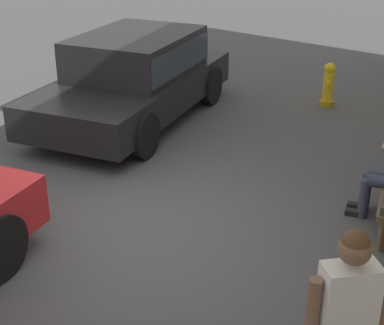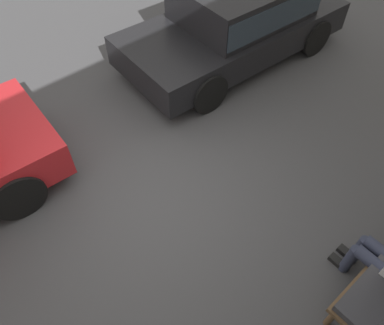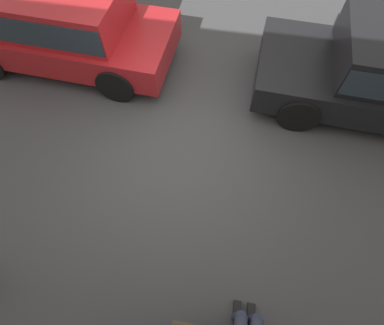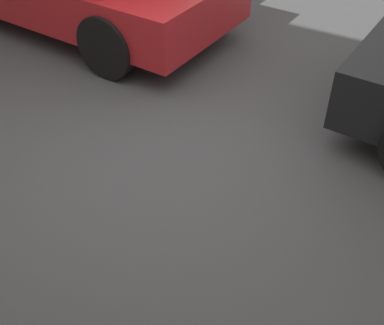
# 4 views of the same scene
# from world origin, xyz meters

# --- Properties ---
(ground_plane) EXTENTS (60.00, 60.00, 0.00)m
(ground_plane) POSITION_xyz_m (0.00, 0.00, 0.00)
(ground_plane) COLOR #424244
(parked_car_near) EXTENTS (4.37, 2.14, 1.46)m
(parked_car_near) POSITION_xyz_m (-3.37, -1.67, 0.80)
(parked_car_near) COLOR black
(parked_car_near) RESTS_ON ground_plane
(pedestrian_standing) EXTENTS (0.36, 0.49, 1.73)m
(pedestrian_standing) POSITION_xyz_m (2.12, 2.47, 1.02)
(pedestrian_standing) COLOR gray
(pedestrian_standing) RESTS_ON ground_plane
(fire_hydrant) EXTENTS (0.38, 0.26, 0.81)m
(fire_hydrant) POSITION_xyz_m (-5.20, 1.32, 0.39)
(fire_hydrant) COLOR olive
(fire_hydrant) RESTS_ON ground_plane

